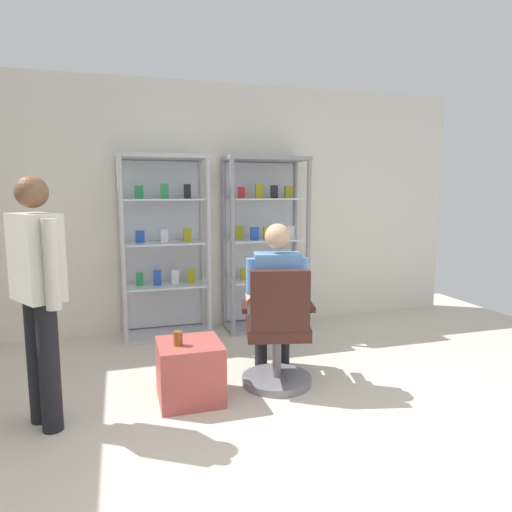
% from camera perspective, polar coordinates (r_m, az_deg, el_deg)
% --- Properties ---
extents(ground_plane, '(7.20, 7.20, 0.00)m').
position_cam_1_polar(ground_plane, '(2.79, 8.09, -25.43)').
color(ground_plane, beige).
extents(back_wall, '(6.00, 0.10, 2.70)m').
position_cam_1_polar(back_wall, '(5.20, -5.62, 6.00)').
color(back_wall, silver).
rests_on(back_wall, ground).
extents(display_cabinet_left, '(0.90, 0.45, 1.90)m').
position_cam_1_polar(display_cabinet_left, '(4.92, -11.32, 1.21)').
color(display_cabinet_left, '#B7B7BC').
rests_on(display_cabinet_left, ground).
extents(display_cabinet_right, '(0.90, 0.45, 1.90)m').
position_cam_1_polar(display_cabinet_right, '(5.14, 0.99, 1.72)').
color(display_cabinet_right, gray).
rests_on(display_cabinet_right, ground).
extents(office_chair, '(0.61, 0.58, 0.96)m').
position_cam_1_polar(office_chair, '(3.64, 2.70, -10.20)').
color(office_chair, slate).
rests_on(office_chair, ground).
extents(seated_shopkeeper, '(0.55, 0.62, 1.29)m').
position_cam_1_polar(seated_shopkeeper, '(3.71, 2.48, -4.74)').
color(seated_shopkeeper, black).
rests_on(seated_shopkeeper, ground).
extents(storage_crate, '(0.46, 0.46, 0.44)m').
position_cam_1_polar(storage_crate, '(3.52, -8.23, -13.99)').
color(storage_crate, '#B24C47').
rests_on(storage_crate, ground).
extents(tea_glass, '(0.07, 0.07, 0.10)m').
position_cam_1_polar(tea_glass, '(3.38, -9.67, -10.06)').
color(tea_glass, brown).
rests_on(tea_glass, storage_crate).
extents(standing_customer, '(0.37, 0.46, 1.63)m').
position_cam_1_polar(standing_customer, '(3.22, -25.48, -3.50)').
color(standing_customer, black).
rests_on(standing_customer, ground).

